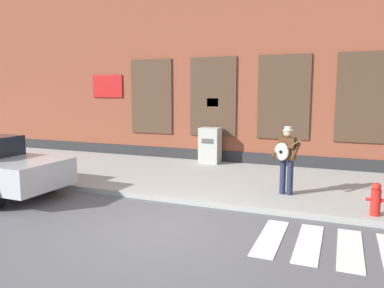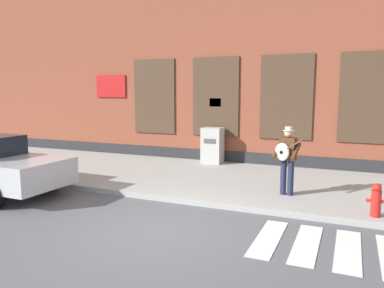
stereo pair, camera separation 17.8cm
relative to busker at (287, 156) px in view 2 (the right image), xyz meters
name	(u,v)px [view 2 (the right image)]	position (x,y,z in m)	size (l,w,h in m)	color
ground_plane	(161,229)	(-1.93, -2.96, -1.13)	(160.00, 160.00, 0.00)	#56565B
sidewalk	(227,180)	(-1.93, 1.23, -1.05)	(28.00, 5.05, 0.15)	#9E9E99
building_backdrop	(264,48)	(-1.93, 5.74, 3.30)	(28.00, 4.06, 8.86)	brown
busker	(287,156)	(0.00, 0.00, 0.00)	(0.72, 0.62, 1.71)	#1E233D
utility_box	(212,145)	(-3.15, 3.30, -0.34)	(0.71, 0.60, 1.28)	#ADADA8
fire_hydrant	(376,200)	(1.97, -0.95, -0.63)	(0.38, 0.20, 0.70)	red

